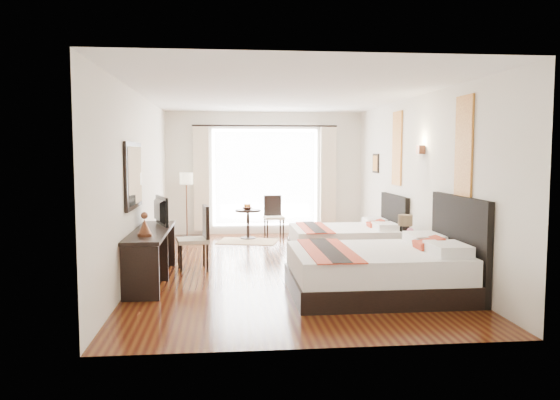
{
  "coord_description": "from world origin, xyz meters",
  "views": [
    {
      "loc": [
        -0.9,
        -8.78,
        1.88
      ],
      "look_at": [
        0.02,
        0.43,
        1.07
      ],
      "focal_mm": 35.0,
      "sensor_mm": 36.0,
      "label": 1
    }
  ],
  "objects": [
    {
      "name": "bed_near",
      "position": [
        1.16,
        -1.83,
        0.33
      ],
      "size": [
        2.3,
        1.79,
        1.3
      ],
      "color": "black",
      "rests_on": "floor"
    },
    {
      "name": "bed_far",
      "position": [
        1.33,
        0.99,
        0.29
      ],
      "size": [
        1.95,
        1.52,
        1.1
      ],
      "color": "black",
      "rests_on": "floor"
    },
    {
      "name": "mirror_glass",
      "position": [
        -2.19,
        -0.8,
        1.55
      ],
      "size": [
        0.01,
        1.12,
        0.82
      ],
      "primitive_type": "cube",
      "color": "white",
      "rests_on": "mirror_frame"
    },
    {
      "name": "mirror_frame",
      "position": [
        -2.22,
        -0.8,
        1.55
      ],
      "size": [
        0.04,
        1.25,
        0.95
      ],
      "primitive_type": "cube",
      "color": "black",
      "rests_on": "wall_desk"
    },
    {
      "name": "art_panel_far",
      "position": [
        2.23,
        0.99,
        1.95
      ],
      "size": [
        0.03,
        0.5,
        1.35
      ],
      "primitive_type": "cube",
      "color": "#994316",
      "rests_on": "wall_headboard"
    },
    {
      "name": "ceiling",
      "position": [
        0.0,
        0.0,
        2.79
      ],
      "size": [
        4.5,
        7.5,
        0.02
      ],
      "primitive_type": "cube",
      "color": "white",
      "rests_on": "wall_headboard"
    },
    {
      "name": "television",
      "position": [
        -1.97,
        -0.25,
        0.98
      ],
      "size": [
        0.34,
        0.76,
        0.44
      ],
      "primitive_type": "imported",
      "rotation": [
        0.0,
        0.0,
        1.89
      ],
      "color": "black",
      "rests_on": "console_desk"
    },
    {
      "name": "art_panel_near",
      "position": [
        2.23,
        -1.83,
        1.95
      ],
      "size": [
        0.03,
        0.5,
        1.35
      ],
      "primitive_type": "cube",
      "color": "#994316",
      "rests_on": "wall_headboard"
    },
    {
      "name": "jute_rug",
      "position": [
        -0.45,
        2.62,
        0.01
      ],
      "size": [
        1.4,
        1.12,
        0.01
      ],
      "primitive_type": "cube",
      "rotation": [
        0.0,
        0.0,
        -0.26
      ],
      "color": "tan",
      "rests_on": "floor"
    },
    {
      "name": "side_table",
      "position": [
        -0.43,
        2.98,
        0.32
      ],
      "size": [
        0.56,
        0.56,
        0.64
      ],
      "primitive_type": "cylinder",
      "color": "black",
      "rests_on": "floor"
    },
    {
      "name": "wall_window",
      "position": [
        0.0,
        3.75,
        1.4
      ],
      "size": [
        4.5,
        0.01,
        2.8
      ],
      "primitive_type": "cube",
      "color": "silver",
      "rests_on": "floor"
    },
    {
      "name": "window_glass",
      "position": [
        0.0,
        3.73,
        1.3
      ],
      "size": [
        2.4,
        0.02,
        2.2
      ],
      "primitive_type": "cube",
      "color": "white",
      "rests_on": "wall_window"
    },
    {
      "name": "sheer_curtain",
      "position": [
        0.0,
        3.67,
        1.3
      ],
      "size": [
        2.3,
        0.02,
        2.1
      ],
      "primitive_type": "cube",
      "color": "white",
      "rests_on": "wall_window"
    },
    {
      "name": "wall_sconce",
      "position": [
        2.19,
        -0.33,
        1.92
      ],
      "size": [
        0.1,
        0.14,
        0.14
      ],
      "primitive_type": "cube",
      "color": "#4D2B1B",
      "rests_on": "wall_headboard"
    },
    {
      "name": "wall_desk",
      "position": [
        -2.25,
        0.0,
        1.4
      ],
      "size": [
        0.01,
        7.5,
        2.8
      ],
      "primitive_type": "cube",
      "color": "silver",
      "rests_on": "floor"
    },
    {
      "name": "wall_entry",
      "position": [
        0.0,
        -3.75,
        1.4
      ],
      "size": [
        4.5,
        0.01,
        2.8
      ],
      "primitive_type": "cube",
      "color": "silver",
      "rests_on": "floor"
    },
    {
      "name": "nightstand",
      "position": [
        2.01,
        -0.33,
        0.22
      ],
      "size": [
        0.37,
        0.46,
        0.45
      ],
      "primitive_type": "cube",
      "color": "black",
      "rests_on": "floor"
    },
    {
      "name": "console_desk",
      "position": [
        -1.99,
        -0.8,
        0.38
      ],
      "size": [
        0.5,
        2.2,
        0.76
      ],
      "primitive_type": "cube",
      "color": "black",
      "rests_on": "floor"
    },
    {
      "name": "bronze_figurine",
      "position": [
        -1.99,
        -1.39,
        0.9
      ],
      "size": [
        0.24,
        0.24,
        0.29
      ],
      "primitive_type": null,
      "rotation": [
        0.0,
        0.0,
        0.35
      ],
      "color": "#4D2B1B",
      "rests_on": "console_desk"
    },
    {
      "name": "fruit_bowl",
      "position": [
        -0.44,
        2.97,
        0.67
      ],
      "size": [
        0.25,
        0.25,
        0.05
      ],
      "primitive_type": "imported",
      "rotation": [
        0.0,
        0.0,
        -0.15
      ],
      "color": "#483419",
      "rests_on": "side_table"
    },
    {
      "name": "drape_right",
      "position": [
        1.45,
        3.63,
        1.28
      ],
      "size": [
        0.35,
        0.14,
        2.35
      ],
      "primitive_type": "cube",
      "color": "beige",
      "rests_on": "floor"
    },
    {
      "name": "floor_lamp",
      "position": [
        -1.77,
        3.38,
        1.2
      ],
      "size": [
        0.29,
        0.29,
        1.43
      ],
      "color": "black",
      "rests_on": "floor"
    },
    {
      "name": "drape_left",
      "position": [
        -1.45,
        3.63,
        1.28
      ],
      "size": [
        0.35,
        0.14,
        2.35
      ],
      "primitive_type": "cube",
      "color": "beige",
      "rests_on": "floor"
    },
    {
      "name": "table_lamp",
      "position": [
        1.99,
        -0.25,
        0.75
      ],
      "size": [
        0.23,
        0.23,
        0.37
      ],
      "color": "black",
      "rests_on": "nightstand"
    },
    {
      "name": "window_chair",
      "position": [
        0.16,
        3.29,
        0.28
      ],
      "size": [
        0.46,
        0.46,
        0.91
      ],
      "rotation": [
        0.0,
        0.0,
        -1.48
      ],
      "color": "tan",
      "rests_on": "floor"
    },
    {
      "name": "vase",
      "position": [
        2.01,
        -0.44,
        0.56
      ],
      "size": [
        0.15,
        0.15,
        0.13
      ],
      "primitive_type": "imported",
      "rotation": [
        0.0,
        0.0,
        -0.26
      ],
      "color": "black",
      "rests_on": "nightstand"
    },
    {
      "name": "desk_chair",
      "position": [
        -1.41,
        -0.1,
        0.32
      ],
      "size": [
        0.55,
        0.55,
        1.03
      ],
      "rotation": [
        0.0,
        0.0,
        3.31
      ],
      "color": "tan",
      "rests_on": "floor"
    },
    {
      "name": "wall_headboard",
      "position": [
        2.25,
        0.0,
        1.4
      ],
      "size": [
        0.01,
        7.5,
        2.8
      ],
      "primitive_type": "cube",
      "color": "silver",
      "rests_on": "floor"
    },
    {
      "name": "floor",
      "position": [
        0.0,
        0.0,
        -0.01
      ],
      "size": [
        4.5,
        7.5,
        0.01
      ],
      "primitive_type": "cube",
      "color": "#3A140A",
      "rests_on": "ground"
    }
  ]
}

